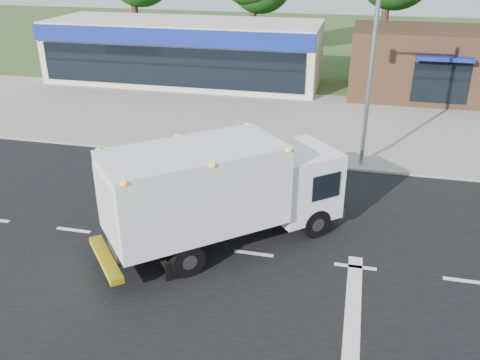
{
  "coord_description": "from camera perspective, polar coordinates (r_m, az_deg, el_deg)",
  "views": [
    {
      "loc": [
        2.58,
        -12.68,
        8.44
      ],
      "look_at": [
        -0.78,
        1.49,
        1.7
      ],
      "focal_mm": 38.0,
      "sensor_mm": 36.0,
      "label": 1
    }
  ],
  "objects": [
    {
      "name": "road_asphalt",
      "position": [
        15.45,
        1.54,
        -8.28
      ],
      "size": [
        60.0,
        14.0,
        0.02
      ],
      "primitive_type": "cube",
      "color": "black",
      "rests_on": "ground"
    },
    {
      "name": "traffic_signal_pole",
      "position": [
        20.58,
        12.91,
        14.4
      ],
      "size": [
        3.51,
        0.25,
        8.0
      ],
      "color": "gray",
      "rests_on": "ground"
    },
    {
      "name": "sidewalk",
      "position": [
        22.65,
        5.84,
        2.98
      ],
      "size": [
        60.0,
        2.4,
        0.12
      ],
      "primitive_type": "cube",
      "color": "gray",
      "rests_on": "ground"
    },
    {
      "name": "ems_box_truck",
      "position": [
        14.99,
        -2.18,
        -0.95
      ],
      "size": [
        7.19,
        6.69,
        3.34
      ],
      "rotation": [
        0.0,
        0.0,
        0.72
      ],
      "color": "black",
      "rests_on": "ground"
    },
    {
      "name": "lane_markings",
      "position": [
        14.17,
        5.85,
        -11.79
      ],
      "size": [
        55.2,
        7.0,
        0.01
      ],
      "color": "silver",
      "rests_on": "road_asphalt"
    },
    {
      "name": "emergency_worker",
      "position": [
        15.48,
        -9.01,
        -4.91
      ],
      "size": [
        0.59,
        0.68,
        1.69
      ],
      "rotation": [
        0.0,
        0.0,
        1.13
      ],
      "color": "tan",
      "rests_on": "ground"
    },
    {
      "name": "retail_strip_mall",
      "position": [
        35.2,
        -6.31,
        14.16
      ],
      "size": [
        18.0,
        6.2,
        4.0
      ],
      "color": "beige",
      "rests_on": "ground"
    },
    {
      "name": "ground",
      "position": [
        15.45,
        1.54,
        -8.29
      ],
      "size": [
        120.0,
        120.0,
        0.0
      ],
      "primitive_type": "plane",
      "color": "#385123",
      "rests_on": "ground"
    },
    {
      "name": "parking_apron",
      "position": [
        28.1,
        7.5,
        7.16
      ],
      "size": [
        60.0,
        9.0,
        0.02
      ],
      "primitive_type": "cube",
      "color": "gray",
      "rests_on": "ground"
    },
    {
      "name": "brown_storefront",
      "position": [
        33.58,
        21.12,
        12.16
      ],
      "size": [
        10.0,
        6.7,
        4.0
      ],
      "color": "#382316",
      "rests_on": "ground"
    }
  ]
}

